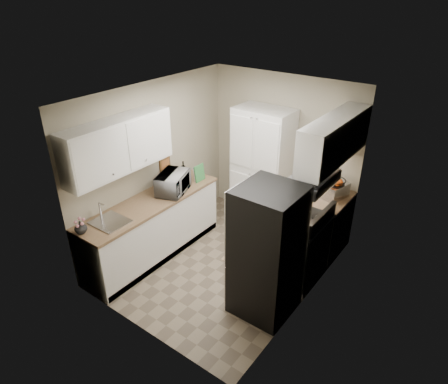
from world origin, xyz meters
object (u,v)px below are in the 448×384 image
(refrigerator, at_px, (267,252))
(toaster_oven, at_px, (334,190))
(pantry_cabinet, at_px, (262,169))
(wine_bottle, at_px, (183,171))
(electric_range, at_px, (298,247))
(microwave, at_px, (173,183))

(refrigerator, relative_size, toaster_oven, 4.47)
(refrigerator, xyz_separation_m, toaster_oven, (0.12, 1.65, 0.18))
(pantry_cabinet, xyz_separation_m, refrigerator, (1.14, -1.73, -0.15))
(wine_bottle, xyz_separation_m, toaster_oven, (2.15, 0.84, -0.02))
(wine_bottle, bearing_deg, electric_range, -0.41)
(microwave, height_order, wine_bottle, microwave)
(electric_range, relative_size, refrigerator, 0.66)
(toaster_oven, bearing_deg, electric_range, -81.39)
(pantry_cabinet, distance_m, microwave, 1.52)
(pantry_cabinet, xyz_separation_m, microwave, (-0.71, -1.35, 0.07))
(microwave, relative_size, wine_bottle, 2.02)
(microwave, bearing_deg, electric_range, -97.83)
(refrigerator, relative_size, microwave, 3.12)
(pantry_cabinet, xyz_separation_m, wine_bottle, (-0.89, -0.91, 0.06))
(pantry_cabinet, bearing_deg, electric_range, -38.22)
(microwave, distance_m, wine_bottle, 0.47)
(microwave, relative_size, toaster_oven, 1.43)
(wine_bottle, relative_size, toaster_oven, 0.71)
(wine_bottle, bearing_deg, refrigerator, -21.85)
(refrigerator, height_order, microwave, refrigerator)
(refrigerator, distance_m, toaster_oven, 1.67)
(electric_range, bearing_deg, toaster_oven, 84.28)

